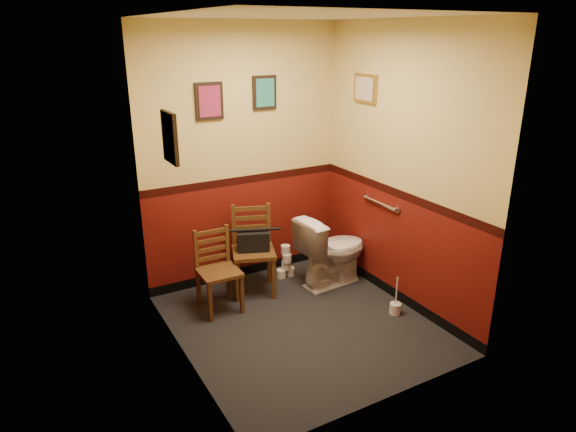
# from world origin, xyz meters

# --- Properties ---
(floor) EXTENTS (2.20, 2.40, 0.00)m
(floor) POSITION_xyz_m (0.00, 0.00, 0.00)
(floor) COLOR black
(floor) RESTS_ON ground
(ceiling) EXTENTS (2.20, 2.40, 0.00)m
(ceiling) POSITION_xyz_m (0.00, 0.00, 2.70)
(ceiling) COLOR silver
(ceiling) RESTS_ON ground
(wall_back) EXTENTS (2.20, 0.00, 2.70)m
(wall_back) POSITION_xyz_m (0.00, 1.20, 1.35)
(wall_back) COLOR #5B110C
(wall_back) RESTS_ON ground
(wall_front) EXTENTS (2.20, 0.00, 2.70)m
(wall_front) POSITION_xyz_m (0.00, -1.20, 1.35)
(wall_front) COLOR #5B110C
(wall_front) RESTS_ON ground
(wall_left) EXTENTS (0.00, 2.40, 2.70)m
(wall_left) POSITION_xyz_m (-1.10, 0.00, 1.35)
(wall_left) COLOR #5B110C
(wall_left) RESTS_ON ground
(wall_right) EXTENTS (0.00, 2.40, 2.70)m
(wall_right) POSITION_xyz_m (1.10, 0.00, 1.35)
(wall_right) COLOR #5B110C
(wall_right) RESTS_ON ground
(grab_bar) EXTENTS (0.05, 0.56, 0.06)m
(grab_bar) POSITION_xyz_m (1.07, 0.25, 0.95)
(grab_bar) COLOR silver
(grab_bar) RESTS_ON wall_right
(framed_print_back_a) EXTENTS (0.28, 0.04, 0.36)m
(framed_print_back_a) POSITION_xyz_m (-0.35, 1.18, 1.95)
(framed_print_back_a) COLOR black
(framed_print_back_a) RESTS_ON wall_back
(framed_print_back_b) EXTENTS (0.26, 0.04, 0.34)m
(framed_print_back_b) POSITION_xyz_m (0.25, 1.18, 2.00)
(framed_print_back_b) COLOR black
(framed_print_back_b) RESTS_ON wall_back
(framed_print_left) EXTENTS (0.04, 0.30, 0.38)m
(framed_print_left) POSITION_xyz_m (-1.08, 0.10, 1.85)
(framed_print_left) COLOR black
(framed_print_left) RESTS_ON wall_left
(framed_print_right) EXTENTS (0.04, 0.34, 0.28)m
(framed_print_right) POSITION_xyz_m (1.08, 0.60, 2.05)
(framed_print_right) COLOR olive
(framed_print_right) RESTS_ON wall_right
(toilet) EXTENTS (0.81, 0.49, 0.77)m
(toilet) POSITION_xyz_m (0.72, 0.56, 0.38)
(toilet) COLOR white
(toilet) RESTS_ON floor
(toilet_brush) EXTENTS (0.11, 0.11, 0.39)m
(toilet_brush) POSITION_xyz_m (0.89, -0.28, 0.06)
(toilet_brush) COLOR silver
(toilet_brush) RESTS_ON floor
(chair_left) EXTENTS (0.38, 0.38, 0.81)m
(chair_left) POSITION_xyz_m (-0.55, 0.66, 0.40)
(chair_left) COLOR #57361A
(chair_left) RESTS_ON floor
(chair_right) EXTENTS (0.55, 0.55, 0.91)m
(chair_right) POSITION_xyz_m (-0.09, 0.83, 0.46)
(chair_right) COLOR #57361A
(chair_right) RESTS_ON floor
(handbag) EXTENTS (0.36, 0.27, 0.24)m
(handbag) POSITION_xyz_m (-0.10, 0.79, 0.58)
(handbag) COLOR black
(handbag) RESTS_ON chair_right
(tp_stack) EXTENTS (0.21, 0.13, 0.37)m
(tp_stack) POSITION_xyz_m (0.36, 0.94, 0.16)
(tp_stack) COLOR silver
(tp_stack) RESTS_ON floor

